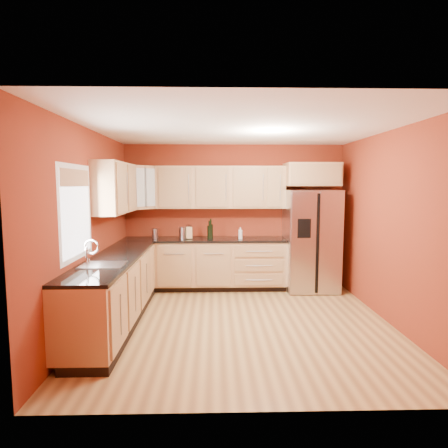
% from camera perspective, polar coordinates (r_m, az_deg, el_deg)
% --- Properties ---
extents(floor, '(4.00, 4.00, 0.00)m').
position_cam_1_polar(floor, '(5.26, 2.68, -14.84)').
color(floor, olive).
rests_on(floor, ground).
extents(ceiling, '(4.00, 4.00, 0.00)m').
position_cam_1_polar(ceiling, '(4.97, 2.83, 14.43)').
color(ceiling, white).
rests_on(ceiling, wall_back).
extents(wall_back, '(4.00, 0.04, 2.60)m').
position_cam_1_polar(wall_back, '(6.94, 1.54, 1.28)').
color(wall_back, maroon).
rests_on(wall_back, floor).
extents(wall_front, '(4.00, 0.04, 2.60)m').
position_cam_1_polar(wall_front, '(2.98, 5.61, -5.08)').
color(wall_front, maroon).
rests_on(wall_front, floor).
extents(wall_left, '(0.04, 4.00, 2.60)m').
position_cam_1_polar(wall_left, '(5.20, -19.80, -0.66)').
color(wall_left, maroon).
rests_on(wall_left, floor).
extents(wall_right, '(0.04, 4.00, 2.60)m').
position_cam_1_polar(wall_right, '(5.47, 24.13, -0.51)').
color(wall_right, maroon).
rests_on(wall_right, floor).
extents(base_cabinets_back, '(2.90, 0.60, 0.88)m').
position_cam_1_polar(base_cabinets_back, '(6.76, -3.04, -6.23)').
color(base_cabinets_back, tan).
rests_on(base_cabinets_back, floor).
extents(base_cabinets_left, '(0.60, 2.80, 0.88)m').
position_cam_1_polar(base_cabinets_left, '(5.28, -16.32, -9.98)').
color(base_cabinets_left, tan).
rests_on(base_cabinets_left, floor).
extents(countertop_back, '(2.90, 0.62, 0.04)m').
position_cam_1_polar(countertop_back, '(6.67, -3.06, -2.38)').
color(countertop_back, black).
rests_on(countertop_back, base_cabinets_back).
extents(countertop_left, '(0.62, 2.80, 0.04)m').
position_cam_1_polar(countertop_left, '(5.17, -16.37, -5.07)').
color(countertop_left, black).
rests_on(countertop_left, base_cabinets_left).
extents(upper_cabinets_back, '(2.30, 0.33, 0.75)m').
position_cam_1_polar(upper_cabinets_back, '(6.74, -0.51, 5.61)').
color(upper_cabinets_back, tan).
rests_on(upper_cabinets_back, wall_back).
extents(upper_cabinets_left, '(0.33, 1.35, 0.75)m').
position_cam_1_polar(upper_cabinets_left, '(5.82, -16.19, 5.31)').
color(upper_cabinets_left, tan).
rests_on(upper_cabinets_left, wall_left).
extents(corner_upper_cabinet, '(0.67, 0.67, 0.75)m').
position_cam_1_polar(corner_upper_cabinet, '(6.70, -12.77, 5.46)').
color(corner_upper_cabinet, tan).
rests_on(corner_upper_cabinet, wall_back).
extents(over_fridge_cabinet, '(0.92, 0.60, 0.40)m').
position_cam_1_polar(over_fridge_cabinet, '(6.82, 13.18, 7.35)').
color(over_fridge_cabinet, tan).
rests_on(over_fridge_cabinet, wall_back).
extents(refrigerator, '(0.90, 0.75, 1.78)m').
position_cam_1_polar(refrigerator, '(6.82, 13.11, -2.42)').
color(refrigerator, '#A9A9AE').
rests_on(refrigerator, floor).
extents(window, '(0.03, 0.90, 1.00)m').
position_cam_1_polar(window, '(4.70, -21.58, 1.66)').
color(window, white).
rests_on(window, wall_left).
extents(sink_faucet, '(0.50, 0.42, 0.30)m').
position_cam_1_polar(sink_faucet, '(4.67, -18.00, -4.18)').
color(sink_faucet, silver).
rests_on(sink_faucet, countertop_left).
extents(canister_left, '(0.14, 0.14, 0.20)m').
position_cam_1_polar(canister_left, '(6.66, -6.30, -1.36)').
color(canister_left, '#A9A9AE').
rests_on(canister_left, countertop_back).
extents(canister_right, '(0.12, 0.12, 0.17)m').
position_cam_1_polar(canister_right, '(6.77, -10.46, -1.44)').
color(canister_right, '#A9A9AE').
rests_on(canister_right, countertop_back).
extents(wine_bottle_a, '(0.09, 0.09, 0.35)m').
position_cam_1_polar(wine_bottle_a, '(6.63, -2.03, -0.73)').
color(wine_bottle_a, black).
rests_on(wine_bottle_a, countertop_back).
extents(wine_bottle_b, '(0.07, 0.07, 0.32)m').
position_cam_1_polar(wine_bottle_b, '(6.61, -2.26, -0.88)').
color(wine_bottle_b, black).
rests_on(wine_bottle_b, countertop_back).
extents(knife_block, '(0.11, 0.10, 0.21)m').
position_cam_1_polar(knife_block, '(6.64, -5.33, -1.36)').
color(knife_block, tan).
rests_on(knife_block, countertop_back).
extents(soap_dispenser, '(0.07, 0.07, 0.20)m').
position_cam_1_polar(soap_dispenser, '(6.59, 2.52, -1.41)').
color(soap_dispenser, white).
rests_on(soap_dispenser, countertop_back).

